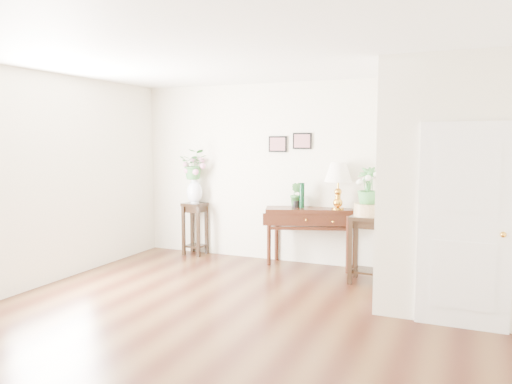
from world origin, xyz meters
The scene contains 20 objects.
floor centered at (0.00, 0.00, 0.00)m, with size 6.00×5.50×0.02m, color #4C2F18.
ceiling centered at (0.00, 0.00, 2.80)m, with size 6.00×5.50×0.02m, color white.
wall_back centered at (0.00, 2.75, 1.40)m, with size 6.00×0.02×2.80m, color #F1E9CE.
wall_front centered at (0.00, -2.75, 1.40)m, with size 6.00×0.02×2.80m, color #F1E9CE.
wall_left centered at (-3.00, 0.00, 1.40)m, with size 0.02×5.50×2.80m, color #F1E9CE.
partition centered at (2.10, 1.77, 1.40)m, with size 1.80×1.95×2.80m, color #F1E9CE.
door centered at (2.10, 0.78, 1.05)m, with size 0.90×0.05×2.10m, color white.
art_print_left centered at (-0.65, 2.73, 1.85)m, with size 0.30×0.02×0.25m, color black.
art_print_right centered at (-0.25, 2.73, 1.90)m, with size 0.30×0.02×0.25m, color black.
wall_ornament centered at (1.16, 1.90, 2.05)m, with size 0.51×0.51×0.07m, color #AF8549.
console_table centered at (-0.05, 2.56, 0.45)m, with size 1.34×0.45×0.90m, color #3E1D11.
table_lamp centered at (0.36, 2.56, 1.25)m, with size 0.40×0.40×0.70m, color orange.
green_vase centered at (-0.19, 2.56, 1.07)m, with size 0.08×0.08×0.38m, color black.
potted_plant centered at (-0.28, 2.56, 1.08)m, with size 0.20×0.16×0.36m, color #3C813D.
plant_stand_a centered at (-2.06, 2.57, 0.44)m, with size 0.34×0.34×0.87m, color black.
porcelain_vase centered at (-2.06, 2.57, 1.10)m, with size 0.26×0.26×0.44m, color white, non-canonical shape.
lily_arrangement centered at (-2.06, 2.57, 1.52)m, with size 0.45×0.39×0.50m, color #3C813D.
plant_stand_b centered at (0.90, 2.04, 0.45)m, with size 0.43×0.43×0.91m, color black.
ceramic_bowl centered at (0.90, 2.04, 0.99)m, with size 0.37×0.37×0.17m, color #CEB38E.
narcissus centered at (0.90, 2.04, 1.29)m, with size 0.30×0.30×0.53m, color #3C813D.
Camera 1 is at (2.12, -4.59, 1.92)m, focal length 35.00 mm.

